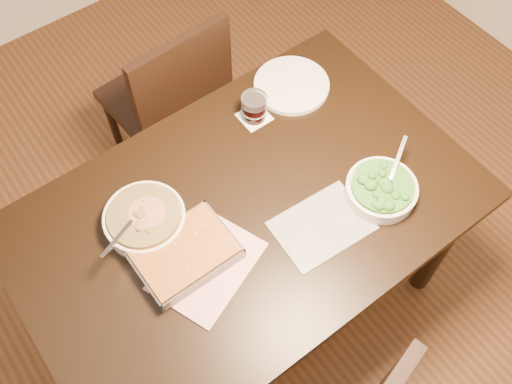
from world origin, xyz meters
The scene contains 11 objects.
ground centered at (0.00, 0.00, 0.00)m, with size 4.00×4.00×0.00m, color #412512.
table centered at (0.00, 0.00, 0.65)m, with size 1.40×0.90×0.75m.
magazine_a centered at (-0.20, -0.08, 0.75)m, with size 0.31×0.23×0.01m, color #A32E43.
magazine_b centered at (0.15, -0.18, 0.75)m, with size 0.28×0.20×0.00m, color #25262D.
coaster centered at (0.23, 0.27, 0.75)m, with size 0.10×0.10×0.00m, color white.
stew_bowl centered at (-0.27, 0.14, 0.78)m, with size 0.26×0.24×0.09m.
broccoli_bowl centered at (0.36, -0.20, 0.78)m, with size 0.24×0.22×0.09m.
baking_dish centered at (-0.24, -0.02, 0.78)m, with size 0.28×0.21×0.05m.
wine_tumbler centered at (0.23, 0.27, 0.80)m, with size 0.09×0.09×0.10m.
dinner_plate centered at (0.42, 0.30, 0.76)m, with size 0.26×0.26×0.02m, color silver.
chair_far centered at (0.14, 0.71, 0.50)m, with size 0.45×0.45×0.90m.
Camera 1 is at (-0.49, -0.71, 2.26)m, focal length 40.00 mm.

